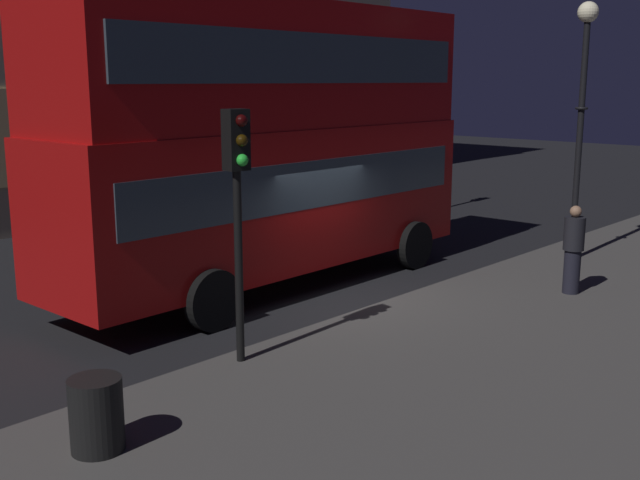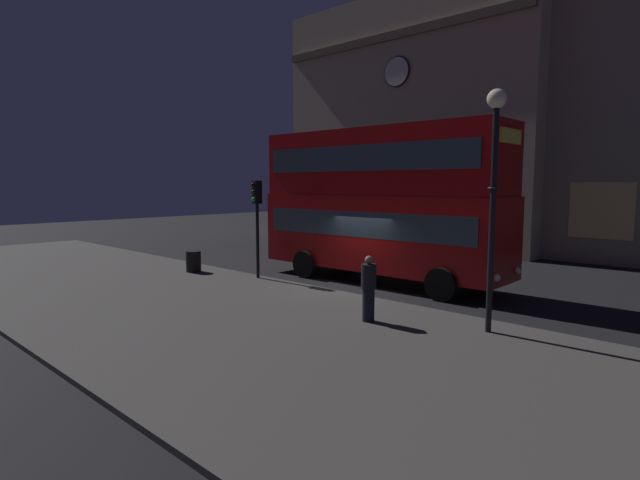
{
  "view_description": "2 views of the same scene",
  "coord_description": "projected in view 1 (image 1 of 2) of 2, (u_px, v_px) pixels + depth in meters",
  "views": [
    {
      "loc": [
        -10.72,
        -9.44,
        4.17
      ],
      "look_at": [
        -0.82,
        -0.31,
        1.36
      ],
      "focal_mm": 43.13,
      "sensor_mm": 36.0,
      "label": 1
    },
    {
      "loc": [
        11.01,
        -13.44,
        3.67
      ],
      "look_at": [
        -1.83,
        0.2,
        1.58
      ],
      "focal_mm": 28.35,
      "sensor_mm": 36.0,
      "label": 2
    }
  ],
  "objects": [
    {
      "name": "ground_plane",
      "position": [
        337.0,
        300.0,
        14.83
      ],
      "size": [
        80.0,
        80.0,
        0.0
      ],
      "primitive_type": "plane",
      "color": "black"
    },
    {
      "name": "litter_bin",
      "position": [
        96.0,
        415.0,
        8.5
      ],
      "size": [
        0.6,
        0.6,
        0.84
      ],
      "primitive_type": "cylinder",
      "color": "black",
      "rests_on": "sidewalk_slab"
    },
    {
      "name": "traffic_light_far_side",
      "position": [
        428.0,
        118.0,
        24.04
      ],
      "size": [
        0.34,
        0.37,
        4.17
      ],
      "rotation": [
        0.0,
        0.0,
        3.07
      ],
      "color": "black",
      "rests_on": "ground"
    },
    {
      "name": "traffic_light_near_kerb",
      "position": [
        238.0,
        182.0,
        10.76
      ],
      "size": [
        0.35,
        0.38,
        3.66
      ],
      "rotation": [
        0.0,
        0.0,
        -0.14
      ],
      "color": "black",
      "rests_on": "sidewalk_slab"
    },
    {
      "name": "double_decker_bus",
      "position": [
        270.0,
        134.0,
        15.18
      ],
      "size": [
        9.81,
        2.93,
        5.63
      ],
      "rotation": [
        0.0,
        0.0,
        0.02
      ],
      "color": "#9E0C0C",
      "rests_on": "ground"
    },
    {
      "name": "street_lamp",
      "position": [
        583.0,
        84.0,
        16.85
      ],
      "size": [
        0.45,
        0.45,
        5.71
      ],
      "color": "black",
      "rests_on": "sidewalk_slab"
    },
    {
      "name": "sidewalk_slab",
      "position": [
        621.0,
        368.0,
        11.16
      ],
      "size": [
        44.0,
        9.15,
        0.12
      ],
      "primitive_type": "cube",
      "color": "#423F3D",
      "rests_on": "ground"
    },
    {
      "name": "pedestrian",
      "position": [
        573.0,
        249.0,
        14.73
      ],
      "size": [
        0.39,
        0.39,
        1.71
      ],
      "rotation": [
        0.0,
        0.0,
        0.33
      ],
      "color": "black",
      "rests_on": "sidewalk_slab"
    }
  ]
}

